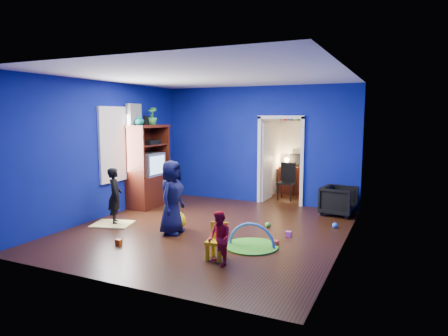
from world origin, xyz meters
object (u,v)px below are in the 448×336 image
at_px(study_desk, 295,180).
at_px(armchair, 339,201).
at_px(kid_chair, 216,243).
at_px(child_black, 115,196).
at_px(vase, 139,120).
at_px(child_navy, 172,197).
at_px(folding_chair, 286,182).
at_px(play_mat, 252,246).
at_px(crt_tv, 149,164).
at_px(toddler_red, 219,238).
at_px(tv_armoire, 148,166).
at_px(hopper_ball, 177,221).

bearing_deg(study_desk, armchair, -53.94).
relative_size(kid_chair, study_desk, 0.57).
bearing_deg(child_black, vase, -25.71).
bearing_deg(kid_chair, child_navy, 137.24).
xyz_separation_m(armchair, folding_chair, (-1.50, 1.10, 0.14)).
relative_size(kid_chair, play_mat, 0.56).
bearing_deg(crt_tv, folding_chair, 37.07).
bearing_deg(crt_tv, kid_chair, -40.61).
bearing_deg(toddler_red, crt_tv, 177.35).
xyz_separation_m(vase, study_desk, (2.82, 3.36, -1.70)).
xyz_separation_m(armchair, play_mat, (-0.98, -2.82, -0.31)).
distance_m(tv_armoire, hopper_ball, 2.36).
distance_m(armchair, play_mat, 3.00).
bearing_deg(armchair, child_black, 130.68).
bearing_deg(tv_armoire, play_mat, -28.58).
bearing_deg(kid_chair, tv_armoire, 130.24).
xyz_separation_m(child_black, hopper_ball, (1.35, 0.14, -0.39)).
distance_m(child_navy, study_desk, 4.91).
distance_m(armchair, crt_tv, 4.45).
relative_size(child_black, toddler_red, 1.43).
height_order(hopper_ball, kid_chair, kid_chair).
bearing_deg(toddler_red, kid_chair, 165.57).
distance_m(crt_tv, kid_chair, 4.04).
bearing_deg(study_desk, tv_armoire, -132.66).
distance_m(vase, play_mat, 4.21).
relative_size(armchair, tv_armoire, 0.36).
bearing_deg(folding_chair, child_black, -124.01).
xyz_separation_m(vase, play_mat, (3.34, -1.52, -2.07)).
distance_m(child_navy, kid_chair, 1.64).
relative_size(child_navy, toddler_red, 1.70).
bearing_deg(toddler_red, folding_chair, 133.13).
distance_m(kid_chair, folding_chair, 4.69).
xyz_separation_m(hopper_ball, kid_chair, (1.37, -1.12, 0.07)).
distance_m(vase, kid_chair, 4.22).
relative_size(child_black, vase, 4.89).
bearing_deg(armchair, vase, 114.35).
bearing_deg(child_black, armchair, -96.41).
bearing_deg(armchair, study_desk, 43.66).
bearing_deg(tv_armoire, child_navy, -44.79).
height_order(vase, kid_chair, vase).
xyz_separation_m(armchair, child_navy, (-2.60, -2.71, 0.36)).
bearing_deg(child_navy, vase, 43.88).
bearing_deg(child_black, hopper_ball, -123.41).
height_order(toddler_red, study_desk, toddler_red).
bearing_deg(child_black, folding_chair, -73.49).
bearing_deg(vase, play_mat, -24.47).
relative_size(child_black, crt_tv, 1.64).
bearing_deg(vase, folding_chair, 40.40).
bearing_deg(crt_tv, vase, -97.59).
distance_m(child_navy, folding_chair, 3.97).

